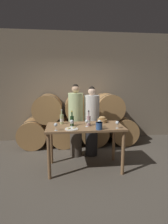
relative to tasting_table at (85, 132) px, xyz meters
The scene contains 17 objects.
ground_plane 0.78m from the tasting_table, ahead, with size 10.00×10.00×0.00m, color #564F44.
stone_wall_back 2.17m from the tasting_table, 90.00° to the left, with size 10.00×0.12×3.20m.
barrel_stack 1.47m from the tasting_table, 90.00° to the left, with size 3.28×0.86×1.45m.
tasting_table is the anchor object (origin of this frame).
person_left 0.68m from the tasting_table, 101.53° to the left, with size 0.34×0.34×1.72m.
person_right 0.70m from the tasting_table, 69.86° to the left, with size 0.36×0.36×1.67m.
wine_bottle_red 0.34m from the tasting_table, behind, with size 0.08×0.08×0.30m.
wine_bottle_white 0.55m from the tasting_table, 156.32° to the left, with size 0.08×0.08×0.30m.
wine_bottle_rose 0.24m from the tasting_table, 15.43° to the left, with size 0.08×0.08×0.30m.
blue_crock 0.43m from the tasting_table, 53.00° to the right, with size 0.13×0.13×0.13m.
bread_basket 0.50m from the tasting_table, 30.29° to the left, with size 0.21×0.21×0.13m.
cheese_plate 0.39m from the tasting_table, 140.07° to the right, with size 0.25×0.25×0.04m.
wine_glass_far_left 0.67m from the tasting_table, 153.30° to the right, with size 0.07×0.07×0.14m.
wine_glass_left 0.35m from the tasting_table, 169.54° to the right, with size 0.07×0.07×0.14m.
wine_glass_center 0.24m from the tasting_table, 71.62° to the right, with size 0.07×0.07×0.14m.
wine_glass_right 0.38m from the tasting_table, 27.31° to the right, with size 0.07×0.07×0.14m.
wine_glass_far_right 0.68m from the tasting_table, 23.82° to the right, with size 0.07×0.07×0.14m.
Camera 1 is at (-0.41, -3.34, 1.80)m, focal length 28.00 mm.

